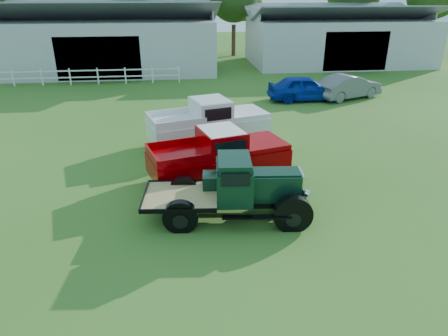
{
  "coord_description": "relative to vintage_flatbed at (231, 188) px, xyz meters",
  "views": [
    {
      "loc": [
        -1.21,
        -10.7,
        6.38
      ],
      "look_at": [
        0.2,
        1.2,
        1.05
      ],
      "focal_mm": 32.0,
      "sensor_mm": 36.0,
      "label": 1
    }
  ],
  "objects": [
    {
      "name": "red_pickup",
      "position": [
        -0.06,
        2.83,
        -0.03
      ],
      "size": [
        5.57,
        3.35,
        1.9
      ],
      "primitive_type": null,
      "rotation": [
        0.0,
        0.0,
        0.27
      ],
      "color": "#990003",
      "rests_on": "ground"
    },
    {
      "name": "white_pickup",
      "position": [
        -0.13,
        6.5,
        0.03
      ],
      "size": [
        5.86,
        3.54,
        2.02
      ],
      "primitive_type": null,
      "rotation": [
        0.0,
        0.0,
        0.27
      ],
      "color": "silver",
      "rests_on": "ground"
    },
    {
      "name": "vintage_flatbed",
      "position": [
        0.0,
        0.0,
        0.0
      ],
      "size": [
        5.09,
        2.39,
        1.95
      ],
      "primitive_type": null,
      "rotation": [
        0.0,
        0.0,
        -0.09
      ],
      "color": "black",
      "rests_on": "ground"
    },
    {
      "name": "misc_car_grey",
      "position": [
        9.5,
        13.86,
        -0.22
      ],
      "size": [
        4.85,
        3.26,
        1.51
      ],
      "primitive_type": "imported",
      "rotation": [
        0.0,
        0.0,
        1.97
      ],
      "color": "slate",
      "rests_on": "ground"
    },
    {
      "name": "shed_right",
      "position": [
        13.75,
        27.15,
        1.62
      ],
      "size": [
        16.8,
        9.2,
        5.2
      ],
      "primitive_type": null,
      "color": "#B1B1B1",
      "rests_on": "ground"
    },
    {
      "name": "tree_e",
      "position": [
        25.75,
        32.15,
        3.77
      ],
      "size": [
        5.7,
        5.7,
        9.5
      ],
      "primitive_type": null,
      "color": "#254215",
      "rests_on": "ground"
    },
    {
      "name": "shed_left",
      "position": [
        -7.25,
        26.15,
        1.82
      ],
      "size": [
        18.8,
        10.2,
        5.6
      ],
      "primitive_type": null,
      "color": "#B1B1B1",
      "rests_on": "ground"
    },
    {
      "name": "misc_car_blue",
      "position": [
        6.53,
        13.64,
        -0.2
      ],
      "size": [
        4.59,
        1.85,
        1.56
      ],
      "primitive_type": "imported",
      "rotation": [
        0.0,
        0.0,
        1.57
      ],
      "color": "#052697",
      "rests_on": "ground"
    },
    {
      "name": "tree_c",
      "position": [
        4.75,
        33.15,
        3.52
      ],
      "size": [
        5.4,
        5.4,
        9.0
      ],
      "primitive_type": null,
      "color": "#254215",
      "rests_on": "ground"
    },
    {
      "name": "tree_d",
      "position": [
        17.75,
        34.15,
        4.02
      ],
      "size": [
        6.0,
        6.0,
        10.0
      ],
      "primitive_type": null,
      "color": "#254215",
      "rests_on": "ground"
    },
    {
      "name": "fence_rail",
      "position": [
        -8.25,
        20.15,
        -0.38
      ],
      "size": [
        14.2,
        0.16,
        1.2
      ],
      "primitive_type": null,
      "color": "white",
      "rests_on": "ground"
    },
    {
      "name": "ground",
      "position": [
        -0.25,
        0.15,
        -0.98
      ],
      "size": [
        120.0,
        120.0,
        0.0
      ],
      "primitive_type": "plane",
      "color": "#33611B"
    }
  ]
}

